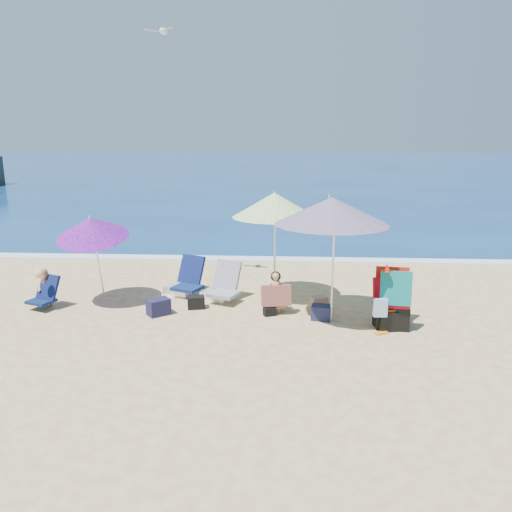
# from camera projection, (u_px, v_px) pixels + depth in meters

# --- Properties ---
(ground) EXTENTS (120.00, 120.00, 0.00)m
(ground) POSITION_uv_depth(u_px,v_px,m) (269.00, 329.00, 9.08)
(ground) COLOR #D8BC84
(ground) RESTS_ON ground
(sea) EXTENTS (120.00, 80.00, 0.12)m
(sea) POSITION_uv_depth(u_px,v_px,m) (283.00, 167.00, 52.75)
(sea) COLOR navy
(sea) RESTS_ON ground
(foam) EXTENTS (120.00, 0.50, 0.04)m
(foam) POSITION_uv_depth(u_px,v_px,m) (275.00, 259.00, 14.02)
(foam) COLOR white
(foam) RESTS_ON ground
(umbrella_turquoise) EXTENTS (2.54, 2.54, 2.36)m
(umbrella_turquoise) POSITION_uv_depth(u_px,v_px,m) (332.00, 211.00, 8.98)
(umbrella_turquoise) COLOR white
(umbrella_turquoise) RESTS_ON ground
(umbrella_striped) EXTENTS (1.73, 1.73, 2.30)m
(umbrella_striped) POSITION_uv_depth(u_px,v_px,m) (275.00, 205.00, 10.18)
(umbrella_striped) COLOR silver
(umbrella_striped) RESTS_ON ground
(umbrella_blue) EXTENTS (1.51, 1.56, 1.95)m
(umbrella_blue) POSITION_uv_depth(u_px,v_px,m) (92.00, 227.00, 10.01)
(umbrella_blue) COLOR white
(umbrella_blue) RESTS_ON ground
(furled_umbrella) EXTENTS (0.18, 0.28, 1.26)m
(furled_umbrella) POSITION_uv_depth(u_px,v_px,m) (386.00, 294.00, 8.84)
(furled_umbrella) COLOR red
(furled_umbrella) RESTS_ON ground
(chair_navy) EXTENTS (0.92, 0.98, 0.81)m
(chair_navy) POSITION_uv_depth(u_px,v_px,m) (185.00, 284.00, 11.03)
(chair_navy) COLOR #0E204F
(chair_navy) RESTS_ON ground
(chair_rainbow) EXTENTS (0.88, 0.99, 0.79)m
(chair_rainbow) POSITION_uv_depth(u_px,v_px,m) (221.00, 290.00, 10.66)
(chair_rainbow) COLOR #C96946
(chair_rainbow) RESTS_ON ground
(camp_chair_left) EXTENTS (0.59, 0.60, 0.88)m
(camp_chair_left) POSITION_uv_depth(u_px,v_px,m) (389.00, 313.00, 9.10)
(camp_chair_left) COLOR #9E2C0B
(camp_chair_left) RESTS_ON ground
(camp_chair_right) EXTENTS (0.73, 0.79, 1.10)m
(camp_chair_right) POSITION_uv_depth(u_px,v_px,m) (392.00, 306.00, 9.09)
(camp_chair_right) COLOR red
(camp_chair_right) RESTS_ON ground
(person_center) EXTENTS (0.59, 0.53, 0.83)m
(person_center) POSITION_uv_depth(u_px,v_px,m) (275.00, 294.00, 9.77)
(person_center) COLOR tan
(person_center) RESTS_ON ground
(person_left) EXTENTS (0.67, 0.67, 0.86)m
(person_left) POSITION_uv_depth(u_px,v_px,m) (45.00, 288.00, 10.14)
(person_left) COLOR tan
(person_left) RESTS_ON ground
(bag_navy_a) EXTENTS (0.50, 0.48, 0.32)m
(bag_navy_a) POSITION_uv_depth(u_px,v_px,m) (158.00, 307.00, 9.76)
(bag_navy_a) COLOR #191836
(bag_navy_a) RESTS_ON ground
(bag_black_a) EXTENTS (0.38, 0.32, 0.25)m
(bag_black_a) POSITION_uv_depth(u_px,v_px,m) (196.00, 302.00, 10.13)
(bag_black_a) COLOR black
(bag_black_a) RESTS_ON ground
(bag_tan) EXTENTS (0.37, 0.31, 0.27)m
(bag_tan) POSITION_uv_depth(u_px,v_px,m) (319.00, 303.00, 10.05)
(bag_tan) COLOR #A5795E
(bag_tan) RESTS_ON ground
(bag_navy_b) EXTENTS (0.41, 0.34, 0.27)m
(bag_navy_b) POSITION_uv_depth(u_px,v_px,m) (321.00, 312.00, 9.52)
(bag_navy_b) COLOR #1B1E3C
(bag_navy_b) RESTS_ON ground
(bag_black_b) EXTENTS (0.27, 0.23, 0.17)m
(bag_black_b) POSITION_uv_depth(u_px,v_px,m) (269.00, 311.00, 9.73)
(bag_black_b) COLOR black
(bag_black_b) RESTS_ON ground
(orange_item) EXTENTS (0.26, 0.20, 0.03)m
(orange_item) POSITION_uv_depth(u_px,v_px,m) (381.00, 333.00, 8.85)
(orange_item) COLOR orange
(orange_item) RESTS_ON ground
(seagull) EXTENTS (0.67, 0.35, 0.13)m
(seagull) POSITION_uv_depth(u_px,v_px,m) (163.00, 31.00, 10.46)
(seagull) COLOR white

